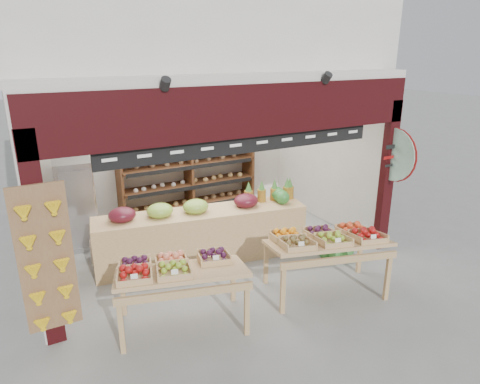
% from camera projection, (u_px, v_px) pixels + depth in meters
% --- Properties ---
extents(ground, '(60.00, 60.00, 0.00)m').
position_uv_depth(ground, '(219.00, 257.00, 7.44)').
color(ground, slate).
rests_on(ground, ground).
extents(shop_structure, '(6.36, 5.12, 5.40)m').
position_uv_depth(shop_structure, '(175.00, 20.00, 7.54)').
color(shop_structure, silver).
rests_on(shop_structure, ground).
extents(banana_board, '(0.60, 0.15, 1.80)m').
position_uv_depth(banana_board, '(47.00, 263.00, 4.86)').
color(banana_board, brown).
rests_on(banana_board, ground).
extents(gift_sign, '(0.04, 0.93, 0.92)m').
position_uv_depth(gift_sign, '(394.00, 155.00, 7.19)').
color(gift_sign, '#ACD8BD').
rests_on(gift_sign, ground).
extents(back_shelving, '(2.91, 0.48, 1.80)m').
position_uv_depth(back_shelving, '(188.00, 165.00, 8.84)').
color(back_shelving, brown).
rests_on(back_shelving, ground).
extents(refrigerator, '(0.67, 0.67, 1.62)m').
position_uv_depth(refrigerator, '(76.00, 205.00, 7.60)').
color(refrigerator, '#ABADB1').
rests_on(refrigerator, ground).
extents(cardboard_stack, '(0.97, 0.70, 0.61)m').
position_uv_depth(cardboard_stack, '(117.00, 244.00, 7.42)').
color(cardboard_stack, beige).
rests_on(cardboard_stack, ground).
extents(mid_counter, '(3.58, 1.29, 1.10)m').
position_uv_depth(mid_counter, '(202.00, 233.00, 7.20)').
color(mid_counter, tan).
rests_on(mid_counter, ground).
extents(display_table_left, '(1.81, 1.31, 1.04)m').
position_uv_depth(display_table_left, '(172.00, 269.00, 5.37)').
color(display_table_left, tan).
rests_on(display_table_left, ground).
extents(display_table_right, '(1.87, 1.36, 1.06)m').
position_uv_depth(display_table_right, '(327.00, 239.00, 6.13)').
color(display_table_right, tan).
rests_on(display_table_right, ground).
extents(watermelon_pile, '(0.66, 0.64, 0.48)m').
position_uv_depth(watermelon_pile, '(335.00, 246.00, 7.43)').
color(watermelon_pile, '#1B521C').
rests_on(watermelon_pile, ground).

